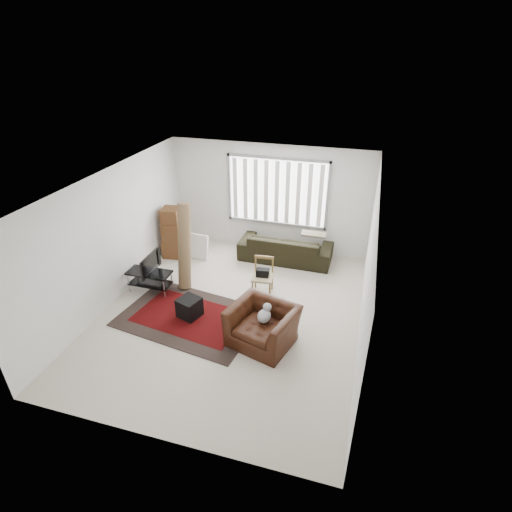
# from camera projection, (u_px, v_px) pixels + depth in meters

# --- Properties ---
(room) EXTENTS (6.00, 6.02, 2.71)m
(room) POSITION_uv_depth(u_px,v_px,m) (239.00, 223.00, 7.61)
(room) COLOR beige
(room) RESTS_ON ground
(persian_rug) EXTENTS (2.88, 2.14, 0.02)m
(persian_rug) POSITION_uv_depth(u_px,v_px,m) (190.00, 317.00, 7.91)
(persian_rug) COLOR black
(persian_rug) RESTS_ON ground
(tv_stand) EXTENTS (0.94, 0.42, 0.47)m
(tv_stand) POSITION_uv_depth(u_px,v_px,m) (150.00, 277.00, 8.59)
(tv_stand) COLOR black
(tv_stand) RESTS_ON ground
(tv) EXTENTS (0.10, 0.76, 0.44)m
(tv) POSITION_uv_depth(u_px,v_px,m) (148.00, 263.00, 8.42)
(tv) COLOR black
(tv) RESTS_ON tv_stand
(subwoofer) EXTENTS (0.50, 0.50, 0.39)m
(subwoofer) POSITION_uv_depth(u_px,v_px,m) (189.00, 307.00, 7.84)
(subwoofer) COLOR black
(subwoofer) RESTS_ON persian_rug
(moving_boxes) EXTENTS (0.57, 0.53, 1.27)m
(moving_boxes) POSITION_uv_depth(u_px,v_px,m) (173.00, 234.00, 9.85)
(moving_boxes) COLOR #56341B
(moving_boxes) RESTS_ON ground
(white_flatpack) EXTENTS (0.51, 0.24, 0.63)m
(white_flatpack) POSITION_uv_depth(u_px,v_px,m) (199.00, 247.00, 9.88)
(white_flatpack) COLOR silver
(white_flatpack) RESTS_ON ground
(rolled_rug) EXTENTS (0.37, 0.74, 1.87)m
(rolled_rug) POSITION_uv_depth(u_px,v_px,m) (184.00, 246.00, 8.56)
(rolled_rug) COLOR brown
(rolled_rug) RESTS_ON ground
(sofa) EXTENTS (2.26, 1.00, 0.87)m
(sofa) POSITION_uv_depth(u_px,v_px,m) (286.00, 244.00, 9.76)
(sofa) COLOR black
(sofa) RESTS_ON ground
(side_chair) EXTENTS (0.48, 0.48, 0.82)m
(side_chair) POSITION_uv_depth(u_px,v_px,m) (263.00, 275.00, 8.46)
(side_chair) COLOR tan
(side_chair) RESTS_ON ground
(armchair) EXTENTS (1.35, 1.25, 0.83)m
(armchair) POSITION_uv_depth(u_px,v_px,m) (263.00, 323.00, 7.09)
(armchair) COLOR black
(armchair) RESTS_ON ground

